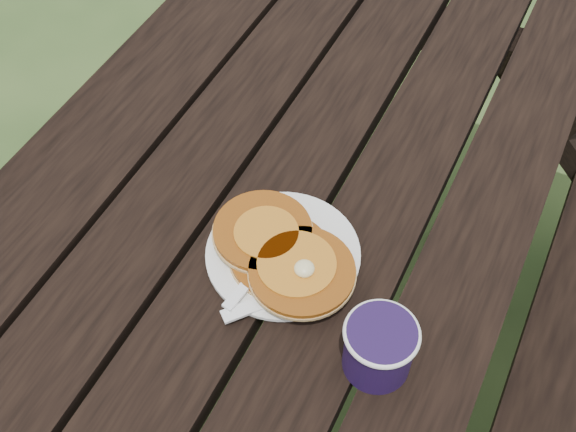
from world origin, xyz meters
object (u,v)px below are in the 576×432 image
at_px(plate, 283,254).
at_px(pancake_stack, 283,253).
at_px(picnic_table, 270,337).
at_px(coffee_cup, 379,346).

xyz_separation_m(plate, pancake_stack, (0.01, -0.01, 0.02)).
relative_size(picnic_table, pancake_stack, 7.96).
height_order(picnic_table, coffee_cup, coffee_cup).
bearing_deg(picnic_table, plate, -43.27).
xyz_separation_m(picnic_table, coffee_cup, (0.24, -0.15, 0.43)).
bearing_deg(plate, pancake_stack, -63.63).
bearing_deg(coffee_cup, picnic_table, 147.63).
bearing_deg(picnic_table, coffee_cup, -32.37).
xyz_separation_m(picnic_table, pancake_stack, (0.06, -0.07, 0.41)).
bearing_deg(coffee_cup, plate, 151.75).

